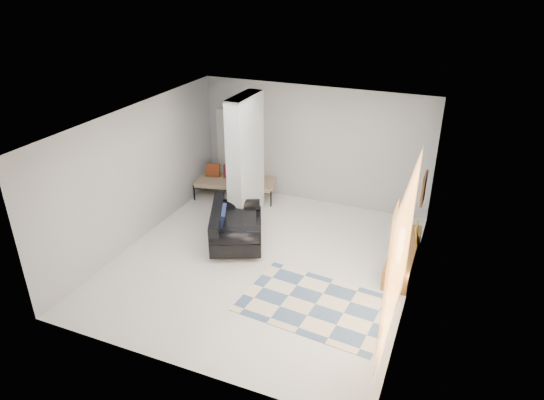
% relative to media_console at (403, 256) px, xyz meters
% --- Properties ---
extents(floor, '(6.00, 6.00, 0.00)m').
position_rel_media_console_xyz_m(floor, '(-2.52, -0.90, -0.20)').
color(floor, white).
rests_on(floor, ground).
extents(ceiling, '(6.00, 6.00, 0.00)m').
position_rel_media_console_xyz_m(ceiling, '(-2.52, -0.90, 2.60)').
color(ceiling, white).
rests_on(ceiling, wall_back).
extents(wall_back, '(6.00, 0.00, 6.00)m').
position_rel_media_console_xyz_m(wall_back, '(-2.52, 2.10, 1.20)').
color(wall_back, '#ACAEB0').
rests_on(wall_back, ground).
extents(wall_front, '(6.00, 0.00, 6.00)m').
position_rel_media_console_xyz_m(wall_front, '(-2.52, -3.90, 1.20)').
color(wall_front, '#ACAEB0').
rests_on(wall_front, ground).
extents(wall_left, '(0.00, 6.00, 6.00)m').
position_rel_media_console_xyz_m(wall_left, '(-5.27, -0.90, 1.20)').
color(wall_left, '#ACAEB0').
rests_on(wall_left, ground).
extents(wall_right, '(0.00, 6.00, 6.00)m').
position_rel_media_console_xyz_m(wall_right, '(0.23, -0.90, 1.20)').
color(wall_right, '#ACAEB0').
rests_on(wall_right, ground).
extents(partition_column, '(0.35, 1.20, 2.80)m').
position_rel_media_console_xyz_m(partition_column, '(-3.62, 0.70, 1.20)').
color(partition_column, '#B8BFC0').
rests_on(partition_column, floor).
extents(hallway_door, '(0.85, 0.06, 2.04)m').
position_rel_media_console_xyz_m(hallway_door, '(-4.62, 2.06, 0.82)').
color(hallway_door, silver).
rests_on(hallway_door, floor).
extents(curtain, '(0.00, 2.55, 2.55)m').
position_rel_media_console_xyz_m(curtain, '(0.15, -2.05, 1.25)').
color(curtain, gold).
rests_on(curtain, wall_right).
extents(wall_art, '(0.04, 0.45, 0.55)m').
position_rel_media_console_xyz_m(wall_art, '(0.20, -0.00, 1.45)').
color(wall_art, '#371E0F').
rests_on(wall_art, wall_right).
extents(media_console, '(0.45, 1.95, 0.80)m').
position_rel_media_console_xyz_m(media_console, '(0.00, 0.00, 0.00)').
color(media_console, brown).
rests_on(media_console, floor).
extents(loveseat, '(1.59, 1.95, 0.76)m').
position_rel_media_console_xyz_m(loveseat, '(-3.38, -0.44, 0.15)').
color(loveseat, silver).
rests_on(loveseat, floor).
extents(daybed, '(2.07, 1.21, 0.77)m').
position_rel_media_console_xyz_m(daybed, '(-4.34, 1.56, 0.21)').
color(daybed, black).
rests_on(daybed, floor).
extents(area_rug, '(2.59, 1.86, 0.01)m').
position_rel_media_console_xyz_m(area_rug, '(-1.16, -1.80, -0.20)').
color(area_rug, beige).
rests_on(area_rug, floor).
extents(cylinder_lamp, '(0.12, 0.12, 0.65)m').
position_rel_media_console_xyz_m(cylinder_lamp, '(-0.02, -0.53, 0.52)').
color(cylinder_lamp, white).
rests_on(cylinder_lamp, media_console).
extents(bronze_figurine, '(0.12, 0.12, 0.21)m').
position_rel_media_console_xyz_m(bronze_figurine, '(-0.05, 0.73, 0.30)').
color(bronze_figurine, '#331F16').
rests_on(bronze_figurine, media_console).
extents(vase, '(0.19, 0.19, 0.18)m').
position_rel_media_console_xyz_m(vase, '(-0.05, -0.35, 0.28)').
color(vase, white).
rests_on(vase, media_console).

